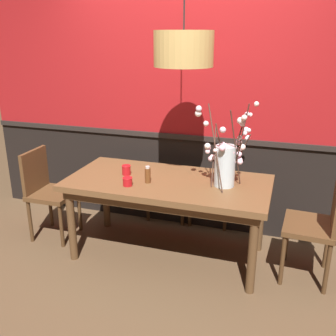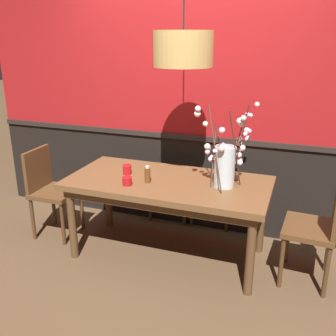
# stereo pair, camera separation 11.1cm
# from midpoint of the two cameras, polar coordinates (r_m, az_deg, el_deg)

# --- Properties ---
(ground_plane) EXTENTS (24.00, 24.00, 0.00)m
(ground_plane) POSITION_cam_midpoint_polar(r_m,az_deg,el_deg) (3.68, -0.89, -12.52)
(ground_plane) COLOR brown
(back_wall) EXTENTS (4.48, 0.14, 2.81)m
(back_wall) POSITION_cam_midpoint_polar(r_m,az_deg,el_deg) (3.84, 2.40, 11.04)
(back_wall) COLOR black
(back_wall) RESTS_ON ground
(dining_table) EXTENTS (1.76, 0.85, 0.73)m
(dining_table) POSITION_cam_midpoint_polar(r_m,az_deg,el_deg) (3.39, -0.94, -3.18)
(dining_table) COLOR brown
(dining_table) RESTS_ON ground
(chair_head_east_end) EXTENTS (0.42, 0.47, 0.89)m
(chair_head_east_end) POSITION_cam_midpoint_polar(r_m,az_deg,el_deg) (3.32, 20.45, -7.44)
(chair_head_east_end) COLOR brown
(chair_head_east_end) RESTS_ON ground
(chair_head_west_end) EXTENTS (0.41, 0.41, 0.88)m
(chair_head_west_end) POSITION_cam_midpoint_polar(r_m,az_deg,el_deg) (3.98, -18.24, -2.90)
(chair_head_west_end) COLOR brown
(chair_head_west_end) RESTS_ON ground
(chair_far_side_left) EXTENTS (0.46, 0.42, 0.89)m
(chair_far_side_left) POSITION_cam_midpoint_polar(r_m,az_deg,el_deg) (4.24, -0.28, -0.49)
(chair_far_side_left) COLOR brown
(chair_far_side_left) RESTS_ON ground
(chair_far_side_right) EXTENTS (0.44, 0.42, 0.93)m
(chair_far_side_right) POSITION_cam_midpoint_polar(r_m,az_deg,el_deg) (4.15, 5.86, -0.87)
(chair_far_side_right) COLOR brown
(chair_far_side_right) RESTS_ON ground
(vase_with_blossoms) EXTENTS (0.46, 0.38, 0.69)m
(vase_with_blossoms) POSITION_cam_midpoint_polar(r_m,az_deg,el_deg) (3.20, 7.58, 0.97)
(vase_with_blossoms) COLOR silver
(vase_with_blossoms) RESTS_ON dining_table
(candle_holder_nearer_center) EXTENTS (0.08, 0.08, 0.09)m
(candle_holder_nearer_center) POSITION_cam_midpoint_polar(r_m,az_deg,el_deg) (3.50, -7.08, -0.29)
(candle_holder_nearer_center) COLOR red
(candle_holder_nearer_center) RESTS_ON dining_table
(candle_holder_nearer_edge) EXTENTS (0.08, 0.08, 0.07)m
(candle_holder_nearer_edge) POSITION_cam_midpoint_polar(r_m,az_deg,el_deg) (3.25, -6.97, -1.99)
(candle_holder_nearer_edge) COLOR red
(candle_holder_nearer_edge) RESTS_ON dining_table
(condiment_bottle) EXTENTS (0.05, 0.05, 0.15)m
(condiment_bottle) POSITION_cam_midpoint_polar(r_m,az_deg,el_deg) (3.29, -3.98, -1.03)
(condiment_bottle) COLOR brown
(condiment_bottle) RESTS_ON dining_table
(pendant_lamp) EXTENTS (0.46, 0.46, 1.11)m
(pendant_lamp) POSITION_cam_midpoint_polar(r_m,az_deg,el_deg) (3.05, 1.23, 17.18)
(pendant_lamp) COLOR tan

